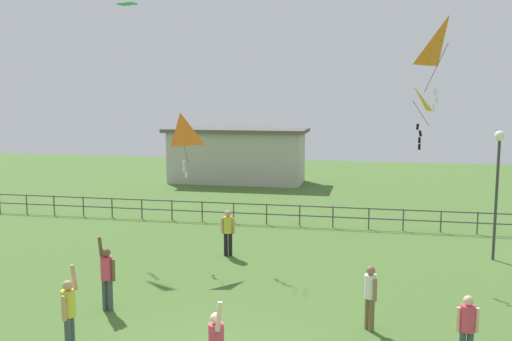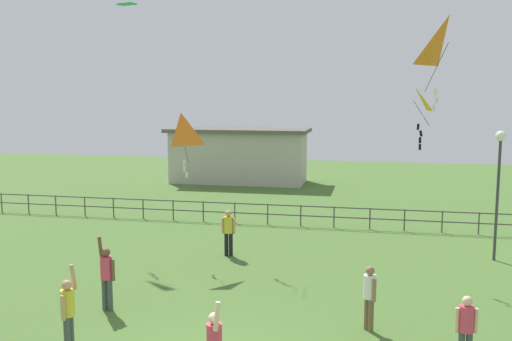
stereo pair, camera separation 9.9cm
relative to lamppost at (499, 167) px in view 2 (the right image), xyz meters
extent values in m
cylinder|color=#38383D|center=(0.00, 0.00, -1.19)|extent=(0.10, 0.10, 4.27)
sphere|color=white|center=(0.00, 0.00, 1.09)|extent=(0.36, 0.36, 0.36)
cylinder|color=#D83F59|center=(-2.26, -8.63, -2.23)|extent=(0.30, 0.30, 0.57)
sphere|color=beige|center=(-2.26, -8.63, -1.84)|extent=(0.22, 0.22, 0.22)
cylinder|color=beige|center=(-2.06, -8.61, -2.27)|extent=(0.09, 0.09, 0.54)
cylinder|color=beige|center=(-2.45, -8.65, -2.27)|extent=(0.09, 0.09, 0.54)
cylinder|color=#D83F59|center=(-7.21, -10.74, -2.19)|extent=(0.31, 0.31, 0.59)
sphere|color=beige|center=(-7.21, -10.74, -1.79)|extent=(0.22, 0.22, 0.22)
cylinder|color=beige|center=(-7.10, -10.92, -1.67)|extent=(0.17, 0.17, 0.57)
cylinder|color=beige|center=(-7.35, -10.59, -2.23)|extent=(0.09, 0.09, 0.56)
cylinder|color=brown|center=(-4.25, -7.14, -2.91)|extent=(0.14, 0.14, 0.83)
cylinder|color=brown|center=(-4.34, -7.01, -2.91)|extent=(0.14, 0.14, 0.83)
cylinder|color=white|center=(-4.29, -7.07, -2.20)|extent=(0.30, 0.30, 0.59)
sphere|color=#8C6647|center=(-4.29, -7.07, -1.79)|extent=(0.22, 0.22, 0.22)
cylinder|color=#8C6647|center=(-4.18, -7.24, -2.23)|extent=(0.09, 0.09, 0.56)
cylinder|color=#8C6647|center=(-4.41, -6.91, -2.23)|extent=(0.09, 0.09, 0.56)
cylinder|color=#3F4C47|center=(-11.34, -7.15, -2.89)|extent=(0.15, 0.15, 0.88)
cylinder|color=#3F4C47|center=(-11.18, -7.18, -2.89)|extent=(0.15, 0.15, 0.88)
cylinder|color=#D83F59|center=(-11.26, -7.17, -2.14)|extent=(0.32, 0.32, 0.62)
sphere|color=brown|center=(-11.26, -7.17, -1.71)|extent=(0.24, 0.24, 0.24)
cylinder|color=brown|center=(-11.46, -7.08, -1.59)|extent=(0.12, 0.19, 0.60)
cylinder|color=brown|center=(-11.05, -7.21, -2.18)|extent=(0.10, 0.10, 0.59)
cylinder|color=black|center=(-9.45, -1.40, -2.90)|extent=(0.15, 0.15, 0.85)
cylinder|color=black|center=(-9.28, -1.40, -2.90)|extent=(0.15, 0.15, 0.85)
cylinder|color=gold|center=(-9.36, -1.40, -2.17)|extent=(0.31, 0.31, 0.60)
sphere|color=tan|center=(-9.36, -1.40, -1.75)|extent=(0.23, 0.23, 0.23)
cylinder|color=tan|center=(-9.57, -1.40, -2.21)|extent=(0.09, 0.09, 0.57)
cylinder|color=tan|center=(-9.16, -1.40, -2.21)|extent=(0.09, 0.09, 0.57)
cylinder|color=#3F4C47|center=(-10.95, -9.60, -2.90)|extent=(0.15, 0.15, 0.86)
cylinder|color=#3F4C47|center=(-10.94, -9.77, -2.90)|extent=(0.15, 0.15, 0.86)
cylinder|color=gold|center=(-10.94, -9.69, -2.16)|extent=(0.31, 0.31, 0.61)
sphere|color=tan|center=(-10.94, -9.69, -1.74)|extent=(0.23, 0.23, 0.23)
cylinder|color=tan|center=(-10.90, -9.48, -1.62)|extent=(0.17, 0.10, 0.58)
cylinder|color=tan|center=(-10.93, -9.90, -2.20)|extent=(0.09, 0.09, 0.58)
pyramid|color=orange|center=(-2.38, -4.48, 3.89)|extent=(1.11, 1.18, 1.33)
cylinder|color=#4C381E|center=(-2.65, -4.29, 3.23)|extent=(0.56, 0.40, 1.33)
cube|color=white|center=(-2.66, -4.29, 2.57)|extent=(0.11, 0.03, 0.21)
cube|color=white|center=(-2.61, -4.26, 2.35)|extent=(0.10, 0.05, 0.20)
cube|color=white|center=(-2.68, -4.30, 2.13)|extent=(0.10, 0.04, 0.20)
pyramid|color=orange|center=(-11.01, -1.68, 1.25)|extent=(1.04, 1.09, 1.16)
cylinder|color=#4C381E|center=(-10.82, -1.84, 0.68)|extent=(0.40, 0.35, 1.16)
cube|color=white|center=(-10.86, -1.86, 0.11)|extent=(0.11, 0.04, 0.21)
cube|color=white|center=(-10.85, -1.86, -0.11)|extent=(0.10, 0.02, 0.20)
cube|color=white|center=(-10.78, -1.82, -0.33)|extent=(0.08, 0.04, 0.20)
pyramid|color=yellow|center=(-3.06, -1.62, 2.31)|extent=(0.63, 0.86, 0.82)
cylinder|color=#4C381E|center=(-2.79, -1.60, 1.90)|extent=(0.55, 0.07, 0.82)
cube|color=black|center=(-2.89, -1.64, 1.46)|extent=(0.10, 0.04, 0.20)
cube|color=black|center=(-2.79, -1.59, 1.24)|extent=(0.12, 0.04, 0.21)
cube|color=black|center=(-2.81, -1.60, 1.02)|extent=(0.09, 0.02, 0.20)
cube|color=black|center=(-2.80, -1.60, 0.80)|extent=(0.08, 0.01, 0.20)
cube|color=#1EB759|center=(-10.30, -7.50, 4.69)|extent=(0.51, 0.37, 0.03)
cylinder|color=#4C4742|center=(-22.50, 3.85, -2.85)|extent=(0.06, 0.06, 0.95)
cylinder|color=#4C4742|center=(-21.00, 3.85, -2.85)|extent=(0.06, 0.06, 0.95)
cylinder|color=#4C4742|center=(-19.50, 3.85, -2.85)|extent=(0.06, 0.06, 0.95)
cylinder|color=#4C4742|center=(-17.94, 3.85, -2.85)|extent=(0.06, 0.06, 0.95)
cylinder|color=#4C4742|center=(-16.44, 3.85, -2.85)|extent=(0.06, 0.06, 0.95)
cylinder|color=#4C4742|center=(-14.92, 3.85, -2.85)|extent=(0.06, 0.06, 0.95)
cylinder|color=#4C4742|center=(-13.42, 3.85, -2.85)|extent=(0.06, 0.06, 0.95)
cylinder|color=#4C4742|center=(-11.95, 3.85, -2.85)|extent=(0.06, 0.06, 0.95)
cylinder|color=#4C4742|center=(-10.44, 3.85, -2.85)|extent=(0.06, 0.06, 0.95)
cylinder|color=#4C4742|center=(-8.91, 3.85, -2.85)|extent=(0.06, 0.06, 0.95)
cylinder|color=#4C4742|center=(-7.40, 3.85, -2.85)|extent=(0.06, 0.06, 0.95)
cylinder|color=#4C4742|center=(-5.92, 3.85, -2.85)|extent=(0.06, 0.06, 0.95)
cylinder|color=#4C4742|center=(-4.37, 3.85, -2.85)|extent=(0.06, 0.06, 0.95)
cylinder|color=#4C4742|center=(-2.90, 3.85, -2.85)|extent=(0.06, 0.06, 0.95)
cylinder|color=#4C4742|center=(-1.35, 3.85, -2.85)|extent=(0.06, 0.06, 0.95)
cylinder|color=#4C4742|center=(0.13, 3.85, -2.85)|extent=(0.06, 0.06, 0.95)
cube|color=#4C4742|center=(-7.51, 3.85, -2.42)|extent=(36.00, 0.05, 0.05)
cube|color=#4C4742|center=(-7.51, 3.85, -2.85)|extent=(36.00, 0.05, 0.05)
cube|color=#B7B2A3|center=(-13.15, 15.85, -1.63)|extent=(8.79, 3.34, 3.39)
cube|color=#59544C|center=(-13.15, 15.85, 0.18)|extent=(9.39, 3.94, 0.24)
camera|label=1|loc=(-4.38, -20.75, 2.47)|focal=39.56mm
camera|label=2|loc=(-4.28, -20.73, 2.47)|focal=39.56mm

